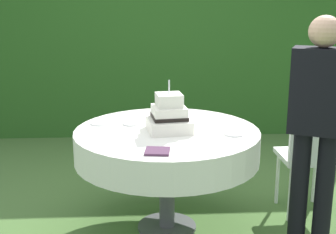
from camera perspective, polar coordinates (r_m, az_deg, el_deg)
ground_plane at (r=3.68m, az=-0.12°, el=-13.24°), size 20.00×20.00×0.00m
foliage_hedge at (r=5.87m, az=-1.53°, el=8.72°), size 5.07×0.46×2.21m
cake_table at (r=3.42m, az=-0.13°, el=-3.39°), size 1.34×1.34×0.77m
wedding_cake at (r=3.33m, az=0.16°, el=0.06°), size 0.33×0.33×0.37m
serving_plate_near at (r=3.57m, az=-8.28°, el=-0.74°), size 0.14×0.14×0.01m
serving_plate_far at (r=3.31m, az=8.00°, el=-2.02°), size 0.14×0.14×0.01m
serving_plate_left at (r=3.54m, az=-4.41°, el=-0.78°), size 0.14×0.14×0.01m
serving_plate_right at (r=3.74m, az=-0.34°, el=0.14°), size 0.11×0.11×0.01m
napkin_stack at (r=2.92m, az=-1.29°, el=-4.16°), size 0.17×0.17×0.01m
garden_chair at (r=3.81m, az=16.77°, el=-4.01°), size 0.41×0.41×0.89m
standing_person at (r=3.18m, az=17.64°, el=-0.47°), size 0.41×0.33×1.60m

